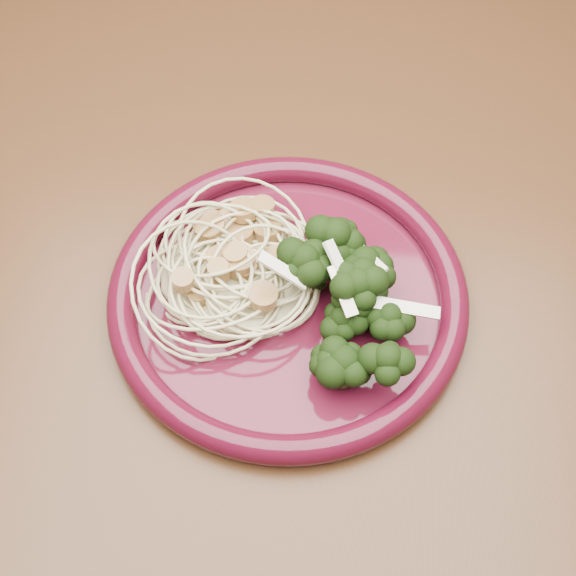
# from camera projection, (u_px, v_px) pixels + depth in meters

# --- Properties ---
(dining_table) EXTENTS (1.20, 0.80, 0.75)m
(dining_table) POSITION_uv_depth(u_px,v_px,m) (233.00, 351.00, 0.71)
(dining_table) COLOR #472814
(dining_table) RESTS_ON ground
(dinner_plate) EXTENTS (0.35, 0.35, 0.02)m
(dinner_plate) POSITION_uv_depth(u_px,v_px,m) (288.00, 295.00, 0.62)
(dinner_plate) COLOR #440D1C
(dinner_plate) RESTS_ON dining_table
(spaghetti_pile) EXTENTS (0.15, 0.14, 0.03)m
(spaghetti_pile) POSITION_uv_depth(u_px,v_px,m) (237.00, 269.00, 0.62)
(spaghetti_pile) COLOR beige
(spaghetti_pile) RESTS_ON dinner_plate
(scallop_cluster) EXTENTS (0.15, 0.15, 0.04)m
(scallop_cluster) POSITION_uv_depth(u_px,v_px,m) (235.00, 242.00, 0.59)
(scallop_cluster) COLOR #A37A43
(scallop_cluster) RESTS_ON spaghetti_pile
(broccoli_pile) EXTENTS (0.13, 0.16, 0.05)m
(broccoli_pile) POSITION_uv_depth(u_px,v_px,m) (353.00, 305.00, 0.59)
(broccoli_pile) COLOR black
(broccoli_pile) RESTS_ON dinner_plate
(onion_garnish) EXTENTS (0.09, 0.10, 0.05)m
(onion_garnish) POSITION_uv_depth(u_px,v_px,m) (356.00, 282.00, 0.56)
(onion_garnish) COLOR white
(onion_garnish) RESTS_ON broccoli_pile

